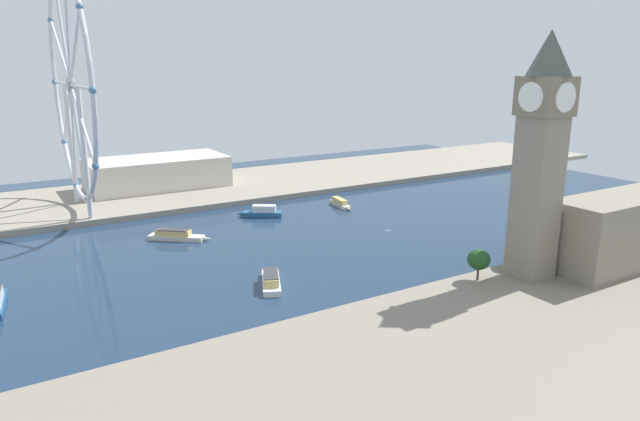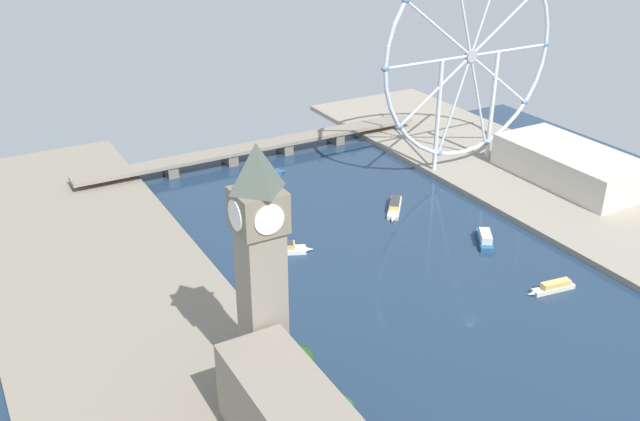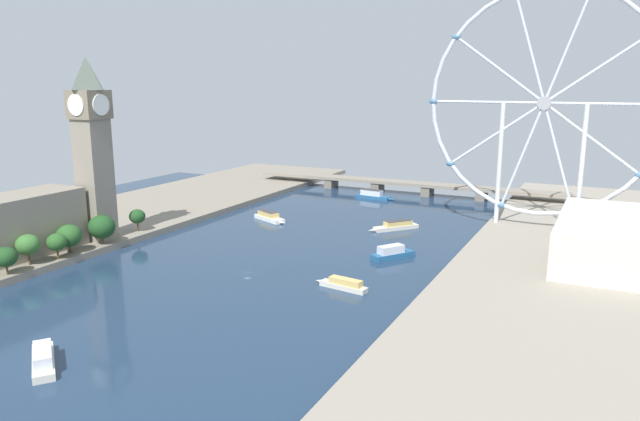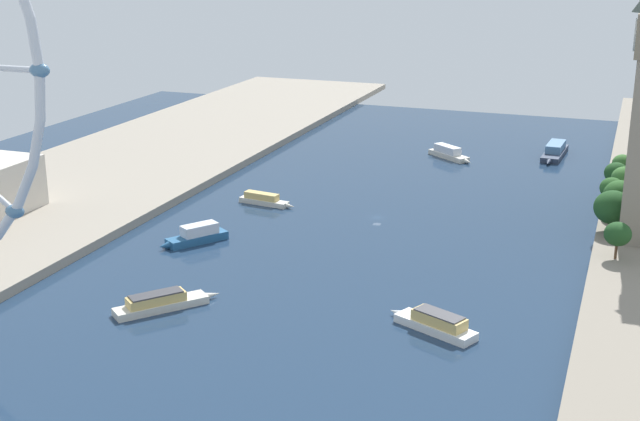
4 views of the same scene
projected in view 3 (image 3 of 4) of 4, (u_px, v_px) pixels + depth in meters
ground_plane at (247, 272)px, 238.81m from camera, size 404.44×404.44×0.00m
riverbank_left at (46, 236)px, 289.41m from camera, size 90.00×520.00×3.00m
riverbank_right at (558, 319)px, 187.57m from camera, size 90.00×520.00×3.00m
clock_tower at (92, 146)px, 269.41m from camera, size 15.38×15.38×83.48m
parliament_block at (0, 230)px, 241.81m from camera, size 22.00×70.70×26.11m
tree_row_embankment at (66, 237)px, 251.34m from camera, size 13.12×96.23×13.47m
ferris_wheel at (544, 104)px, 290.05m from camera, size 116.03×3.20×118.99m
riverside_hall at (610, 239)px, 244.00m from camera, size 40.06×79.81×17.80m
river_bridge at (402, 184)px, 407.00m from camera, size 216.44×13.56×8.37m
tour_boat_0 at (43, 358)px, 159.76m from camera, size 22.38×18.78×5.36m
tour_boat_1 at (343, 284)px, 219.33m from camera, size 22.45×6.94×4.18m
tour_boat_2 at (396, 226)px, 307.89m from camera, size 21.30×24.80×4.75m
tour_boat_3 at (373, 195)px, 389.12m from camera, size 27.51×8.91×6.04m
tour_boat_4 at (269, 217)px, 327.91m from camera, size 24.71×14.42×5.15m
tour_boat_6 at (393, 253)px, 257.52m from camera, size 16.25×21.56×5.86m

